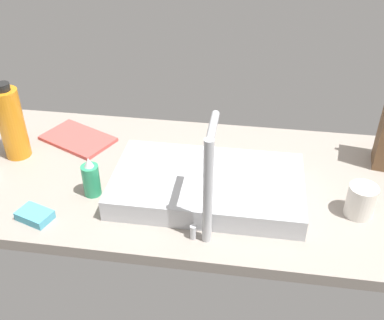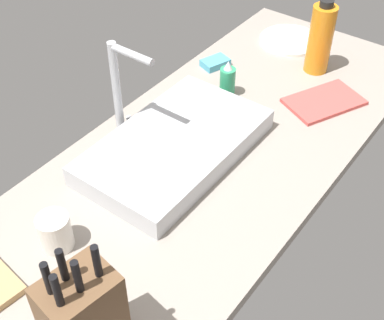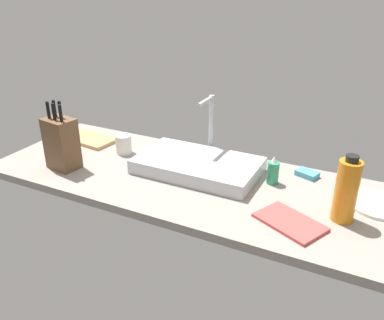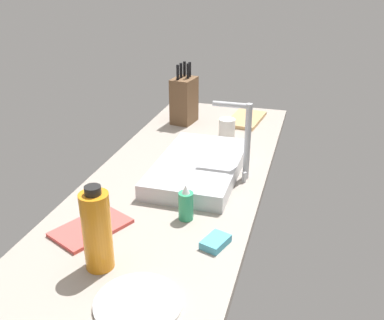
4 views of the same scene
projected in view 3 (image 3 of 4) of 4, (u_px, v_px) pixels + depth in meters
The scene contains 11 objects.
countertop_slab at pixel (193, 182), 172.69cm from camera, with size 180.64×66.15×3.50cm, color gray.
sink_basin at pixel (198, 165), 176.73cm from camera, with size 53.31×30.96×6.18cm, color #B7BABF.
faucet at pixel (210, 122), 184.96cm from camera, with size 5.50×14.70×29.86cm.
knife_block at pixel (61, 143), 177.27cm from camera, with size 14.86×11.97×30.36cm.
cutting_board at pixel (90, 139), 210.63cm from camera, with size 27.18×15.19×1.80cm, color tan.
soap_bottle at pixel (273, 172), 166.32cm from camera, with size 4.90×4.90×12.31cm.
water_bottle at pixel (346, 190), 138.60cm from camera, with size 7.93×7.93×24.98cm.
dinner_plate at pixel (379, 205), 151.53cm from camera, with size 21.98×21.98×1.20cm, color white.
dish_towel at pixel (290, 222), 140.74cm from camera, with size 23.25×14.44×1.20cm, color #CC4C47.
coffee_mug at pixel (124, 144), 194.95cm from camera, with size 7.67×7.67×9.09cm, color silver.
dish_sponge at pixel (307, 174), 173.52cm from camera, with size 9.00×6.00×2.40cm, color #4CA3BC.
Camera 3 is at (68.26, -136.47, 83.17)cm, focal length 37.60 mm.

